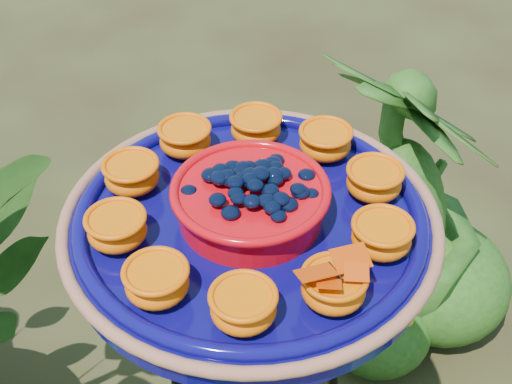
{
  "coord_description": "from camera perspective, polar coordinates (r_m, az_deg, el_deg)",
  "views": [
    {
      "loc": [
        -0.19,
        -0.47,
        1.65
      ],
      "look_at": [
        0.15,
        0.17,
        1.03
      ],
      "focal_mm": 50.0,
      "sensor_mm": 36.0,
      "label": 1
    }
  ],
  "objects": [
    {
      "name": "shrub_back_right",
      "position": [
        1.9,
        10.98,
        -0.95
      ],
      "size": [
        0.53,
        0.53,
        0.85
      ],
      "primitive_type": "imported",
      "rotation": [
        0.0,
        0.0,
        1.7
      ],
      "color": "#1E4713",
      "rests_on": "ground"
    },
    {
      "name": "feeder_dish",
      "position": [
        0.95,
        -0.44,
        -2.09
      ],
      "size": [
        0.64,
        0.64,
        0.12
      ],
      "rotation": [
        0.0,
        0.0,
        -0.4
      ],
      "color": "#0A0758",
      "rests_on": "tripod_stand"
    }
  ]
}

